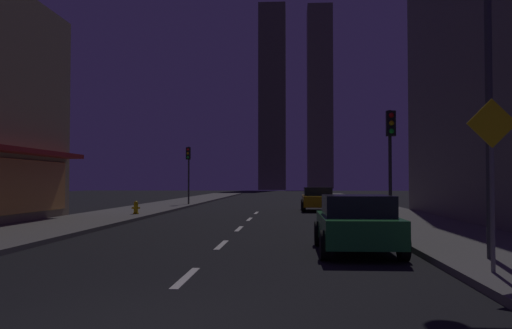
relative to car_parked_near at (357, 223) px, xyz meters
The scene contains 13 objects.
ground_plane 25.29m from the car_parked_near, 98.19° to the left, with size 78.00×136.00×0.10m, color black.
sidewalk_right 25.26m from the car_parked_near, 82.26° to the left, with size 4.00×76.00×0.15m, color #605E59.
sidewalk_left 27.18m from the car_parked_near, 112.96° to the left, with size 4.00×76.00×0.15m, color #605E59.
lane_marking_center 5.45m from the car_parked_near, 131.82° to the left, with size 0.16×28.20×0.01m.
skyscraper_distant_tall 107.01m from the car_parked_near, 93.03° to the left, with size 5.85×8.02×40.40m, color brown.
skyscraper_distant_mid 132.43m from the car_parked_near, 87.28° to the left, with size 6.53×8.73×48.21m, color #5D5845.
car_parked_near is the anchor object (origin of this frame).
car_parked_far 19.42m from the car_parked_near, 90.00° to the left, with size 1.98×4.24×1.45m.
fire_hydrant_far_left 16.35m from the car_parked_near, 125.54° to the left, with size 0.42×0.30×0.65m.
traffic_light_near_right 6.46m from the car_parked_near, 71.46° to the left, with size 0.32×0.48×4.20m.
traffic_light_far_left 27.02m from the car_parked_near, 109.76° to the left, with size 0.32×0.48×4.20m.
street_lamp_right 5.05m from the car_parked_near, 47.10° to the right, with size 1.96×0.56×6.58m.
pedestrian_crossing_sign 4.40m from the car_parked_near, 61.64° to the right, with size 0.91×0.08×3.15m.
Camera 1 is at (1.94, -6.80, 1.79)m, focal length 37.99 mm.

